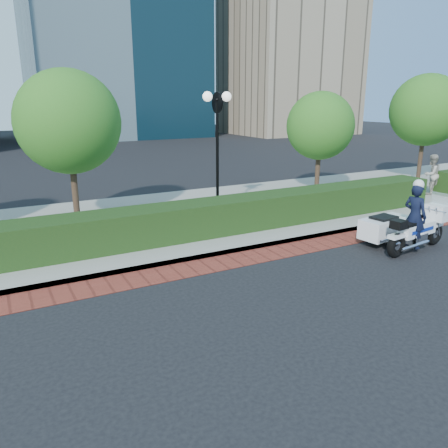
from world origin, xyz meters
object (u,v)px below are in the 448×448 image
lamppost (217,135)px  pedestrian (431,174)px  police_motorcycle (404,224)px  tree_d (426,110)px  tree_b (68,122)px  tree_c (320,126)px

lamppost → pedestrian: size_ratio=2.46×
lamppost → pedestrian: (9.85, -0.98, -1.95)m
lamppost → police_motorcycle: 6.47m
pedestrian → tree_d: bearing=-135.6°
tree_b → tree_c: (10.00, -0.00, -0.39)m
lamppost → police_motorcycle: lamppost is taller
lamppost → tree_b: tree_b is taller
tree_d → lamppost: bearing=-173.8°
tree_b → tree_c: size_ratio=1.14×
tree_b → pedestrian: tree_b is taller
tree_b → lamppost: bearing=-16.1°
police_motorcycle → pedestrian: size_ratio=1.48×
lamppost → tree_d: bearing=6.2°
tree_b → pedestrian: size_ratio=2.85×
lamppost → tree_d: tree_d is taller
tree_c → tree_d: 6.52m
lamppost → pedestrian: 10.09m
tree_c → tree_d: bearing=0.0°
police_motorcycle → pedestrian: 7.77m
tree_c → tree_b: bearing=180.0°
police_motorcycle → lamppost: bearing=115.8°
tree_b → tree_d: bearing=0.0°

